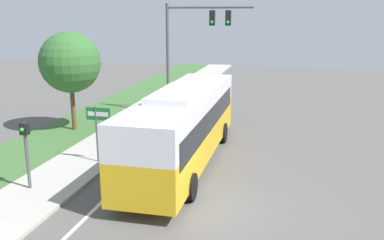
{
  "coord_description": "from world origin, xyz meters",
  "views": [
    {
      "loc": [
        2.65,
        -13.2,
        6.45
      ],
      "look_at": [
        -1.64,
        5.0,
        1.75
      ],
      "focal_mm": 40.0,
      "sensor_mm": 36.0,
      "label": 1
    }
  ],
  "objects_px": {
    "bus": "(184,122)",
    "signal_gantry": "(191,38)",
    "pedestrian_signal": "(26,144)",
    "street_sign": "(98,124)"
  },
  "relations": [
    {
      "from": "signal_gantry",
      "to": "pedestrian_signal",
      "type": "height_order",
      "value": "signal_gantry"
    },
    {
      "from": "bus",
      "to": "pedestrian_signal",
      "type": "relative_size",
      "value": 4.41
    },
    {
      "from": "bus",
      "to": "pedestrian_signal",
      "type": "height_order",
      "value": "bus"
    },
    {
      "from": "pedestrian_signal",
      "to": "bus",
      "type": "bearing_deg",
      "value": 40.62
    },
    {
      "from": "bus",
      "to": "signal_gantry",
      "type": "xyz_separation_m",
      "value": [
        -1.77,
        8.85,
        3.04
      ]
    },
    {
      "from": "bus",
      "to": "street_sign",
      "type": "xyz_separation_m",
      "value": [
        -3.61,
        -0.85,
        -0.07
      ]
    },
    {
      "from": "pedestrian_signal",
      "to": "street_sign",
      "type": "relative_size",
      "value": 1.02
    },
    {
      "from": "bus",
      "to": "signal_gantry",
      "type": "distance_m",
      "value": 9.52
    },
    {
      "from": "signal_gantry",
      "to": "pedestrian_signal",
      "type": "xyz_separation_m",
      "value": [
        -3.08,
        -13.01,
        -3.11
      ]
    },
    {
      "from": "signal_gantry",
      "to": "pedestrian_signal",
      "type": "bearing_deg",
      "value": -103.32
    }
  ]
}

